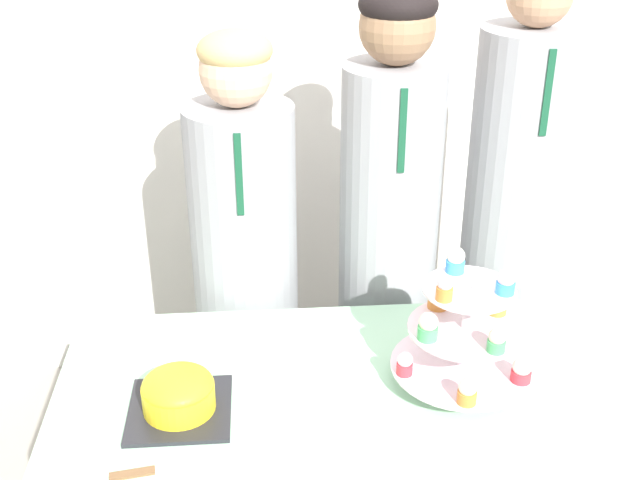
{
  "coord_description": "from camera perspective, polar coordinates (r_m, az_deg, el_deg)",
  "views": [
    {
      "loc": [
        -0.37,
        -1.21,
        1.86
      ],
      "look_at": [
        -0.25,
        0.34,
        1.06
      ],
      "focal_mm": 45.0,
      "sensor_mm": 36.0,
      "label": 1
    }
  ],
  "objects": [
    {
      "name": "wall_back",
      "position": [
        2.72,
        3.52,
        16.31
      ],
      "size": [
        9.0,
        0.06,
        2.7
      ],
      "color": "silver",
      "rests_on": "ground_plane"
    },
    {
      "name": "round_cake",
      "position": [
        1.81,
        -10.04,
        -10.73
      ],
      "size": [
        0.22,
        0.22,
        0.1
      ],
      "color": "#232328",
      "rests_on": "table"
    },
    {
      "name": "cake_knife",
      "position": [
        1.7,
        -11.33,
        -15.73
      ],
      "size": [
        0.3,
        0.06,
        0.01
      ],
      "rotation": [
        0.0,
        0.0,
        0.16
      ],
      "color": "silver",
      "rests_on": "table"
    },
    {
      "name": "cupcake_stand",
      "position": [
        1.84,
        10.28,
        -6.38
      ],
      "size": [
        0.33,
        0.33,
        0.32
      ],
      "color": "silver",
      "rests_on": "table"
    },
    {
      "name": "student_0",
      "position": [
        2.34,
        -5.27,
        -3.36
      ],
      "size": [
        0.3,
        0.3,
        1.42
      ],
      "color": "#939399",
      "rests_on": "ground_plane"
    },
    {
      "name": "student_1",
      "position": [
        2.33,
        4.79,
        -1.57
      ],
      "size": [
        0.28,
        0.29,
        1.53
      ],
      "color": "#939399",
      "rests_on": "ground_plane"
    },
    {
      "name": "student_2",
      "position": [
        2.41,
        13.25,
        -0.87
      ],
      "size": [
        0.28,
        0.29,
        1.59
      ],
      "color": "#939399",
      "rests_on": "ground_plane"
    }
  ]
}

